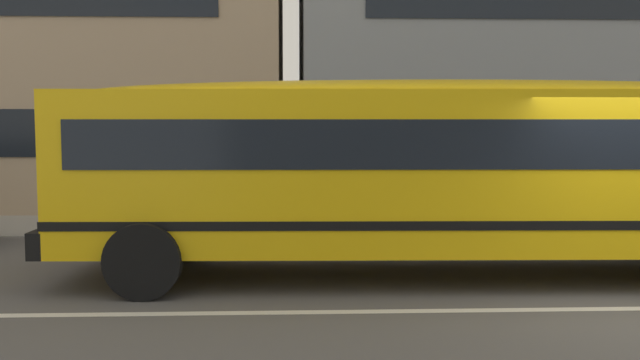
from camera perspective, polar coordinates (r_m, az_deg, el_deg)
sidewalk_far at (r=15.83m, az=13.08°, el=-3.33°), size 120.00×3.00×0.01m
school_bus at (r=10.14m, az=11.68°, el=1.49°), size 12.45×3.13×2.77m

